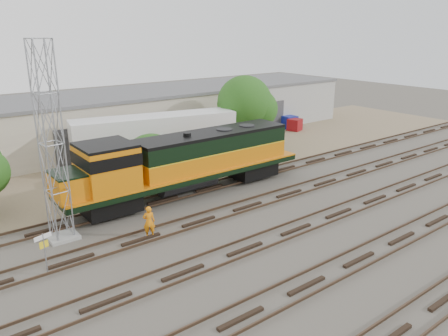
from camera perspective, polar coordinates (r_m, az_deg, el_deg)
ground at (r=28.77m, az=5.02°, el=-6.08°), size 140.00×140.00×0.00m
dirt_strip at (r=40.39m, az=-9.41°, el=0.85°), size 80.00×16.00×0.02m
tracks at (r=26.82m, az=9.38°, el=-7.93°), size 80.00×20.40×0.28m
warehouse at (r=46.79m, az=-14.21°, el=6.21°), size 58.40×10.40×5.30m
locomotive at (r=31.14m, az=-5.26°, el=0.83°), size 18.79×3.30×4.52m
signal_tower at (r=25.49m, az=-21.58°, el=2.46°), size 1.64×1.64×11.13m
sign_post at (r=23.12m, az=-22.44°, el=-9.47°), size 0.88×0.29×2.21m
worker at (r=25.74m, az=-9.77°, el=-6.93°), size 0.82×0.70×1.92m
semi_trailer at (r=38.96m, az=-8.41°, el=4.48°), size 14.60×5.80×4.41m
dumpster_blue at (r=53.84m, az=8.52°, el=5.95°), size 1.60×1.50×1.50m
dumpster_red at (r=52.70m, az=9.23°, el=5.60°), size 1.86×1.80×1.40m
tree_mid at (r=33.17m, az=-8.90°, el=0.45°), size 4.68×4.45×4.45m
tree_east at (r=43.18m, az=3.17°, el=8.24°), size 5.70×5.43×7.33m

